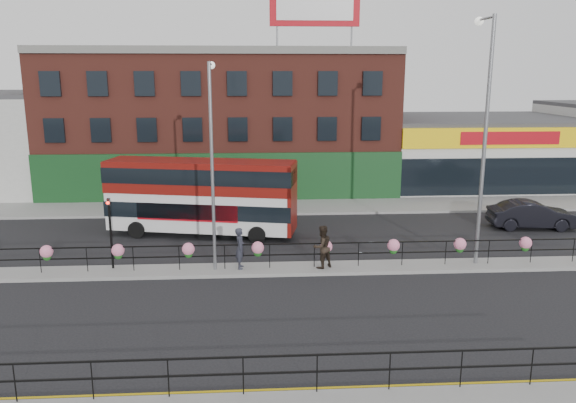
{
  "coord_description": "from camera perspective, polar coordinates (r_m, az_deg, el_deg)",
  "views": [
    {
      "loc": [
        -1.62,
        -23.82,
        8.65
      ],
      "look_at": [
        0.0,
        3.0,
        2.5
      ],
      "focal_mm": 35.0,
      "sensor_mm": 36.0,
      "label": 1
    }
  ],
  "objects": [
    {
      "name": "south_railing",
      "position": [
        15.74,
        -4.59,
        -16.4
      ],
      "size": [
        20.04,
        0.05,
        1.12
      ],
      "color": "black",
      "rests_on": "south_pavement"
    },
    {
      "name": "brick_building",
      "position": [
        43.99,
        -6.61,
        8.21
      ],
      "size": [
        25.0,
        12.21,
        10.3
      ],
      "color": "brown",
      "rests_on": "ground"
    },
    {
      "name": "yellow_line_inner",
      "position": [
        16.64,
        2.78,
        -18.43
      ],
      "size": [
        60.0,
        0.1,
        0.01
      ],
      "primitive_type": "cube",
      "color": "gold",
      "rests_on": "ground"
    },
    {
      "name": "double_decker_bus",
      "position": [
        30.6,
        -8.74,
        1.2
      ],
      "size": [
        10.45,
        4.46,
        4.11
      ],
      "color": "silver",
      "rests_on": "ground"
    },
    {
      "name": "yellow_line_outer",
      "position": [
        16.49,
        2.85,
        -18.75
      ],
      "size": [
        60.0,
        0.1,
        0.01
      ],
      "primitive_type": "cube",
      "color": "gold",
      "rests_on": "ground"
    },
    {
      "name": "median",
      "position": [
        25.37,
        0.41,
        -6.86
      ],
      "size": [
        60.0,
        1.6,
        0.15
      ],
      "primitive_type": "cube",
      "color": "gray",
      "rests_on": "ground"
    },
    {
      "name": "supermarket",
      "position": [
        47.52,
        18.41,
        4.98
      ],
      "size": [
        15.0,
        12.25,
        5.3
      ],
      "color": "silver",
      "rests_on": "ground"
    },
    {
      "name": "pedestrian_b",
      "position": [
        25.06,
        3.47,
        -4.61
      ],
      "size": [
        1.59,
        1.56,
        1.95
      ],
      "primitive_type": "imported",
      "rotation": [
        0.0,
        0.0,
        3.67
      ],
      "color": "black",
      "rests_on": "median"
    },
    {
      "name": "car",
      "position": [
        34.84,
        23.54,
        -1.25
      ],
      "size": [
        2.55,
        5.1,
        1.58
      ],
      "primitive_type": "imported",
      "rotation": [
        0.0,
        0.0,
        1.48
      ],
      "color": "black",
      "rests_on": "ground"
    },
    {
      "name": "billboard",
      "position": [
        39.29,
        2.74,
        19.5
      ],
      "size": [
        6.0,
        0.29,
        4.4
      ],
      "color": "#AA0812",
      "rests_on": "brick_building"
    },
    {
      "name": "ground",
      "position": [
        25.4,
        0.41,
        -7.02
      ],
      "size": [
        120.0,
        120.0,
        0.0
      ],
      "primitive_type": "plane",
      "color": "black",
      "rests_on": "ground"
    },
    {
      "name": "lamp_column_west",
      "position": [
        24.3,
        -7.73,
        5.29
      ],
      "size": [
        0.32,
        1.58,
        9.0
      ],
      "color": "gray",
      "rests_on": "median"
    },
    {
      "name": "median_railing",
      "position": [
        25.06,
        0.41,
        -4.77
      ],
      "size": [
        30.04,
        0.56,
        1.23
      ],
      "color": "black",
      "rests_on": "median"
    },
    {
      "name": "traffic_light_median",
      "position": [
        25.8,
        -17.67,
        -1.6
      ],
      "size": [
        0.15,
        0.28,
        3.65
      ],
      "color": "black",
      "rests_on": "median"
    },
    {
      "name": "pedestrian_a",
      "position": [
        25.06,
        -4.87,
        -4.74
      ],
      "size": [
        0.7,
        0.48,
        1.86
      ],
      "primitive_type": "imported",
      "rotation": [
        0.0,
        0.0,
        1.54
      ],
      "color": "#262732",
      "rests_on": "median"
    },
    {
      "name": "north_pavement",
      "position": [
        36.87,
        -0.84,
        -0.56
      ],
      "size": [
        60.0,
        4.0,
        0.15
      ],
      "primitive_type": "cube",
      "color": "gray",
      "rests_on": "ground"
    },
    {
      "name": "lamp_column_east",
      "position": [
        26.31,
        19.28,
        7.81
      ],
      "size": [
        0.39,
        1.92,
        10.96
      ],
      "color": "gray",
      "rests_on": "median"
    }
  ]
}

